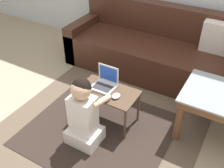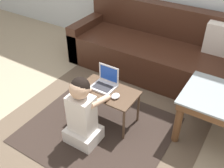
# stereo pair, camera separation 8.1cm
# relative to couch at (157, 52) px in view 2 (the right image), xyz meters

# --- Properties ---
(ground_plane) EXTENTS (16.00, 16.00, 0.00)m
(ground_plane) POSITION_rel_couch_xyz_m (0.02, -1.16, -0.28)
(ground_plane) COLOR gray
(area_rug) EXTENTS (1.92, 1.73, 0.01)m
(area_rug) POSITION_rel_couch_xyz_m (-0.01, -1.33, -0.28)
(area_rug) COLOR brown
(area_rug) RESTS_ON ground_plane
(couch) EXTENTS (2.22, 0.83, 0.82)m
(couch) POSITION_rel_couch_xyz_m (0.00, 0.00, 0.00)
(couch) COLOR #381E14
(couch) RESTS_ON ground_plane
(laptop_desk) EXTENTS (0.59, 0.34, 0.38)m
(laptop_desk) POSITION_rel_couch_xyz_m (-0.01, -1.15, 0.05)
(laptop_desk) COLOR #4C3828
(laptop_desk) RESTS_ON ground_plane
(laptop) EXTENTS (0.23, 0.20, 0.21)m
(laptop) POSITION_rel_couch_xyz_m (-0.08, -1.11, 0.13)
(laptop) COLOR silver
(laptop) RESTS_ON laptop_desk
(computer_mouse) EXTENTS (0.08, 0.10, 0.03)m
(computer_mouse) POSITION_rel_couch_xyz_m (0.10, -1.20, 0.11)
(computer_mouse) COLOR silver
(computer_mouse) RESTS_ON laptop_desk
(person_seated) EXTENTS (0.31, 0.42, 0.72)m
(person_seated) POSITION_rel_couch_xyz_m (-0.06, -1.51, 0.05)
(person_seated) COLOR silver
(person_seated) RESTS_ON ground_plane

